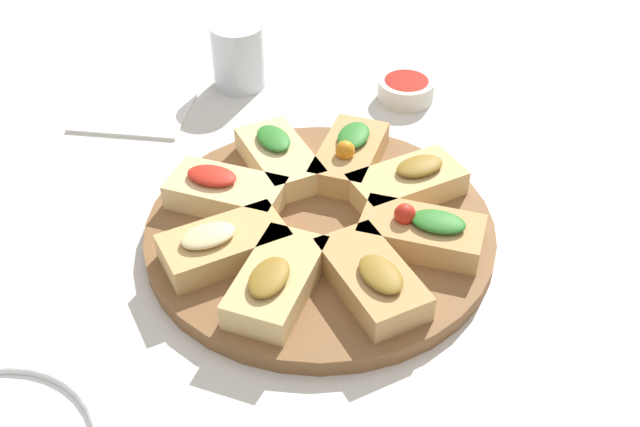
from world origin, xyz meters
name	(u,v)px	position (x,y,z in m)	size (l,w,h in m)	color
ground_plane	(320,237)	(0.00, 0.00, 0.00)	(3.00, 3.00, 0.00)	silver
serving_board	(320,231)	(0.00, 0.00, 0.01)	(0.36, 0.36, 0.02)	brown
focaccia_slice_0	(223,245)	(0.07, 0.08, 0.03)	(0.12, 0.13, 0.04)	tan
focaccia_slice_1	(281,282)	(0.00, 0.10, 0.03)	(0.07, 0.12, 0.04)	#DBB775
focaccia_slice_2	(372,278)	(-0.08, 0.07, 0.03)	(0.13, 0.12, 0.04)	tan
focaccia_slice_3	(422,232)	(-0.10, -0.01, 0.03)	(0.12, 0.07, 0.04)	tan
focaccia_slice_4	(407,183)	(-0.07, -0.08, 0.03)	(0.12, 0.13, 0.04)	#DBB775
focaccia_slice_5	(350,155)	(0.01, -0.10, 0.03)	(0.07, 0.12, 0.04)	tan
focaccia_slice_6	(279,157)	(0.08, -0.07, 0.03)	(0.13, 0.12, 0.04)	#E5C689
focaccia_slice_7	(225,191)	(0.10, 0.01, 0.03)	(0.12, 0.07, 0.04)	#E5C689
water_glass	(238,56)	(0.22, -0.25, 0.04)	(0.07, 0.07, 0.09)	silver
napkin_stack	(135,108)	(0.31, -0.13, 0.00)	(0.14, 0.12, 0.01)	white
dipping_bowl	(409,90)	(0.00, -0.29, 0.01)	(0.07, 0.07, 0.03)	silver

